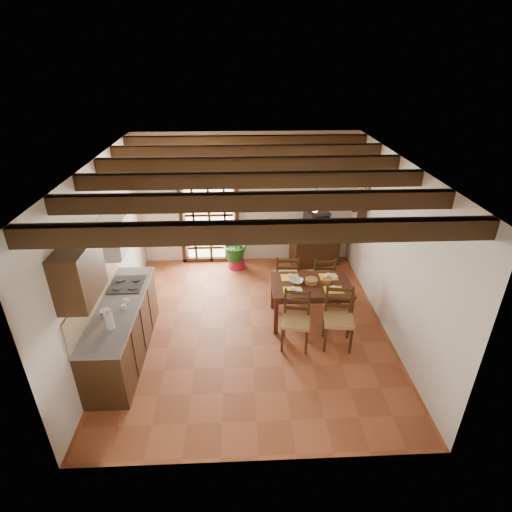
{
  "coord_description": "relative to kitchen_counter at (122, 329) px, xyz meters",
  "views": [
    {
      "loc": [
        -0.16,
        -5.49,
        4.19
      ],
      "look_at": [
        0.1,
        0.4,
        1.15
      ],
      "focal_mm": 28.0,
      "sensor_mm": 36.0,
      "label": 1
    }
  ],
  "objects": [
    {
      "name": "ground_plane",
      "position": [
        1.96,
        0.6,
        -0.47
      ],
      "size": [
        5.0,
        5.0,
        0.0
      ],
      "primitive_type": "plane",
      "color": "brown"
    },
    {
      "name": "room_shell",
      "position": [
        1.96,
        0.6,
        1.34
      ],
      "size": [
        4.52,
        5.02,
        2.81
      ],
      "color": "silver",
      "rests_on": "ground_plane"
    },
    {
      "name": "ceiling_beams",
      "position": [
        1.96,
        0.6,
        2.22
      ],
      "size": [
        4.5,
        4.34,
        0.2
      ],
      "color": "black",
      "rests_on": "room_shell"
    },
    {
      "name": "french_door",
      "position": [
        1.16,
        3.05,
        0.7
      ],
      "size": [
        1.26,
        0.11,
        2.32
      ],
      "color": "white",
      "rests_on": "ground_plane"
    },
    {
      "name": "kitchen_counter",
      "position": [
        0.0,
        0.0,
        0.0
      ],
      "size": [
        0.64,
        2.25,
        1.38
      ],
      "color": "#331F10",
      "rests_on": "ground_plane"
    },
    {
      "name": "upper_cabinet",
      "position": [
        -0.12,
        -0.7,
        1.38
      ],
      "size": [
        0.35,
        0.8,
        0.7
      ],
      "primitive_type": "cube",
      "color": "#331F10",
      "rests_on": "room_shell"
    },
    {
      "name": "range_hood",
      "position": [
        -0.09,
        0.55,
        1.26
      ],
      "size": [
        0.38,
        0.6,
        0.54
      ],
      "color": "white",
      "rests_on": "room_shell"
    },
    {
      "name": "counter_items",
      "position": [
        0.0,
        0.09,
        0.49
      ],
      "size": [
        0.5,
        1.43,
        0.25
      ],
      "color": "black",
      "rests_on": "kitchen_counter"
    },
    {
      "name": "dining_table",
      "position": [
        2.97,
        0.78,
        0.16
      ],
      "size": [
        1.34,
        0.87,
        0.72
      ],
      "rotation": [
        0.0,
        0.0,
        -0.01
      ],
      "color": "#371B12",
      "rests_on": "ground_plane"
    },
    {
      "name": "chair_near_left",
      "position": [
        2.63,
        0.1,
        -0.18
      ],
      "size": [
        0.51,
        0.49,
        0.94
      ],
      "rotation": [
        0.0,
        0.0,
        -0.21
      ],
      "color": "#A27845",
      "rests_on": "ground_plane"
    },
    {
      "name": "chair_near_right",
      "position": [
        3.3,
        0.1,
        -0.17
      ],
      "size": [
        0.51,
        0.49,
        0.98
      ],
      "rotation": [
        0.0,
        0.0,
        -0.15
      ],
      "color": "#A27845",
      "rests_on": "ground_plane"
    },
    {
      "name": "chair_far_left",
      "position": [
        2.64,
        1.46,
        -0.18
      ],
      "size": [
        0.46,
        0.44,
        0.95
      ],
      "rotation": [
        0.0,
        0.0,
        3.09
      ],
      "color": "#A27845",
      "rests_on": "ground_plane"
    },
    {
      "name": "chair_far_right",
      "position": [
        3.31,
        1.46,
        -0.19
      ],
      "size": [
        0.42,
        0.4,
        0.9
      ],
      "rotation": [
        0.0,
        0.0,
        3.13
      ],
      "color": "#A27845",
      "rests_on": "ground_plane"
    },
    {
      "name": "table_setting",
      "position": [
        2.97,
        0.78,
        0.25
      ],
      "size": [
        0.97,
        0.65,
        0.09
      ],
      "rotation": [
        0.0,
        0.0,
        -0.01
      ],
      "color": "yellow",
      "rests_on": "dining_table"
    },
    {
      "name": "table_bowl",
      "position": [
        2.73,
        0.83,
        0.28
      ],
      "size": [
        0.28,
        0.28,
        0.05
      ],
      "primitive_type": "imported",
      "rotation": [
        0.0,
        0.0,
        -0.36
      ],
      "color": "white",
      "rests_on": "dining_table"
    },
    {
      "name": "sideboard",
      "position": [
        3.41,
        2.83,
        -0.05
      ],
      "size": [
        1.07,
        0.64,
        0.85
      ],
      "primitive_type": "cube",
      "rotation": [
        0.0,
        0.0,
        0.2
      ],
      "color": "#331F10",
      "rests_on": "ground_plane"
    },
    {
      "name": "crt_tv",
      "position": [
        3.41,
        2.82,
        0.57
      ],
      "size": [
        0.53,
        0.51,
        0.38
      ],
      "rotation": [
        0.0,
        0.0,
        0.28
      ],
      "color": "black",
      "rests_on": "sideboard"
    },
    {
      "name": "fuse_box",
      "position": [
        3.46,
        3.08,
        1.28
      ],
      "size": [
        0.25,
        0.03,
        0.32
      ],
      "primitive_type": "cube",
      "color": "white",
      "rests_on": "room_shell"
    },
    {
      "name": "plant_pot",
      "position": [
        1.72,
        2.72,
        -0.36
      ],
      "size": [
        0.38,
        0.38,
        0.23
      ],
      "primitive_type": "cone",
      "color": "maroon",
      "rests_on": "ground_plane"
    },
    {
      "name": "potted_plant",
      "position": [
        1.72,
        2.72,
        0.1
      ],
      "size": [
        2.22,
        2.06,
        2.01
      ],
      "primitive_type": "imported",
      "rotation": [
        0.0,
        0.0,
        -0.34
      ],
      "color": "#144C19",
      "rests_on": "ground_plane"
    },
    {
      "name": "wall_shelf",
      "position": [
        4.1,
        2.2,
        1.04
      ],
      "size": [
        0.2,
        0.42,
        0.2
      ],
      "color": "#331F10",
      "rests_on": "room_shell"
    },
    {
      "name": "shelf_vase",
      "position": [
        4.1,
        2.2,
        1.18
      ],
      "size": [
        0.15,
        0.15,
        0.15
      ],
      "primitive_type": "imported",
      "color": "#B2BFB2",
      "rests_on": "wall_shelf"
    },
    {
      "name": "shelf_flowers",
      "position": [
        4.1,
        2.2,
        1.38
      ],
      "size": [
        0.14,
        0.14,
        0.36
      ],
      "color": "yellow",
      "rests_on": "shelf_vase"
    },
    {
      "name": "framed_picture",
      "position": [
        4.18,
        2.2,
        1.58
      ],
      "size": [
        0.03,
        0.32,
        0.32
      ],
      "color": "brown",
      "rests_on": "room_shell"
    },
    {
      "name": "pendant_lamp",
      "position": [
        2.97,
        0.88,
        1.6
      ],
      "size": [
        0.36,
        0.36,
        0.84
      ],
      "color": "black",
      "rests_on": "room_shell"
    }
  ]
}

